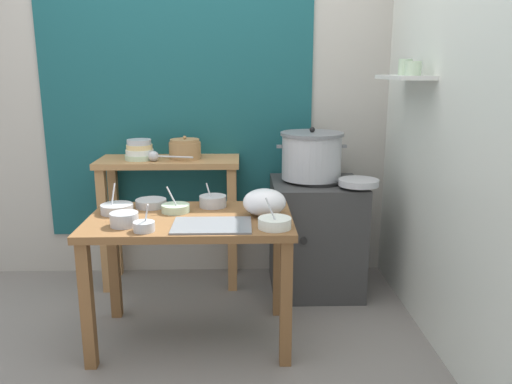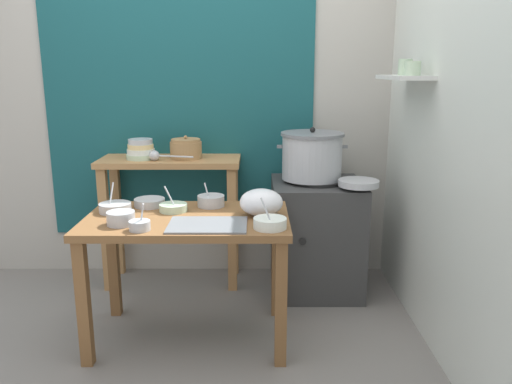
{
  "view_description": "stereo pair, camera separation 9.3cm",
  "coord_description": "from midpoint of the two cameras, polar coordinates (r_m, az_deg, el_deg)",
  "views": [
    {
      "loc": [
        0.3,
        -2.62,
        1.5
      ],
      "look_at": [
        0.38,
        0.18,
        0.82
      ],
      "focal_mm": 35.79,
      "sensor_mm": 36.0,
      "label": 1
    },
    {
      "loc": [
        0.39,
        -2.62,
        1.5
      ],
      "look_at": [
        0.38,
        0.18,
        0.82
      ],
      "focal_mm": 35.79,
      "sensor_mm": 36.0,
      "label": 2
    }
  ],
  "objects": [
    {
      "name": "bowl_stack_enamel",
      "position": [
        3.55,
        -13.62,
        4.55
      ],
      "size": [
        0.2,
        0.2,
        0.14
      ],
      "color": "#B7D1AD",
      "rests_on": "back_shelf_table"
    },
    {
      "name": "prep_table",
      "position": [
        2.82,
        -8.24,
        -4.94
      ],
      "size": [
        1.1,
        0.66,
        0.72
      ],
      "color": "brown",
      "rests_on": "ground"
    },
    {
      "name": "wide_pan",
      "position": [
        3.28,
        10.61,
        1.06
      ],
      "size": [
        0.26,
        0.26,
        0.04
      ],
      "primitive_type": "cylinder",
      "color": "#B7BABF",
      "rests_on": "stove_block"
    },
    {
      "name": "prep_bowl_2",
      "position": [
        2.69,
        -15.48,
        -2.9
      ],
      "size": [
        0.14,
        0.14,
        0.07
      ],
      "color": "#B7BABF",
      "rests_on": "prep_table"
    },
    {
      "name": "wall_right",
      "position": [
        3.02,
        19.03,
        9.12
      ],
      "size": [
        0.3,
        3.2,
        2.6
      ],
      "color": "silver",
      "rests_on": "ground"
    },
    {
      "name": "steamer_pot",
      "position": [
        3.42,
        5.45,
        4.08
      ],
      "size": [
        0.47,
        0.42,
        0.35
      ],
      "color": "#B7BABF",
      "rests_on": "stove_block"
    },
    {
      "name": "prep_bowl_3",
      "position": [
        2.98,
        -0.32,
        -1.05
      ],
      "size": [
        0.12,
        0.12,
        0.04
      ],
      "color": "#B7BABF",
      "rests_on": "prep_table"
    },
    {
      "name": "prep_bowl_6",
      "position": [
        2.56,
        1.06,
        -3.43
      ],
      "size": [
        0.17,
        0.17,
        0.16
      ],
      "color": "silver",
      "rests_on": "prep_table"
    },
    {
      "name": "ground_plane",
      "position": [
        3.04,
        -8.28,
        -16.07
      ],
      "size": [
        9.0,
        9.0,
        0.0
      ],
      "primitive_type": "plane",
      "color": "gray"
    },
    {
      "name": "stove_block",
      "position": [
        3.54,
        5.93,
        -4.85
      ],
      "size": [
        0.6,
        0.61,
        0.78
      ],
      "color": "#383838",
      "rests_on": "ground"
    },
    {
      "name": "prep_bowl_4",
      "position": [
        2.58,
        -13.42,
        -3.7
      ],
      "size": [
        0.11,
        0.11,
        0.14
      ],
      "color": "#B7BABF",
      "rests_on": "prep_table"
    },
    {
      "name": "prep_bowl_0",
      "position": [
        2.89,
        -9.88,
        -1.75
      ],
      "size": [
        0.16,
        0.16,
        0.15
      ],
      "color": "#B7D1AD",
      "rests_on": "prep_table"
    },
    {
      "name": "prep_bowl_5",
      "position": [
        3.02,
        -12.52,
        -1.19
      ],
      "size": [
        0.18,
        0.18,
        0.04
      ],
      "color": "#B7BABF",
      "rests_on": "prep_table"
    },
    {
      "name": "ladle",
      "position": [
        3.46,
        -11.93,
        3.94
      ],
      "size": [
        0.3,
        0.1,
        0.07
      ],
      "color": "#B7BABF",
      "rests_on": "back_shelf_table"
    },
    {
      "name": "prep_bowl_1",
      "position": [
        2.94,
        -16.16,
        -1.75
      ],
      "size": [
        0.18,
        0.18,
        0.16
      ],
      "color": "#B7BABF",
      "rests_on": "prep_table"
    },
    {
      "name": "serving_tray",
      "position": [
        2.61,
        -5.96,
        -3.73
      ],
      "size": [
        0.4,
        0.28,
        0.01
      ],
      "primitive_type": "cube",
      "color": "slate",
      "rests_on": "prep_table"
    },
    {
      "name": "back_shelf_table",
      "position": [
        3.59,
        -10.32,
        0.2
      ],
      "size": [
        0.96,
        0.4,
        0.9
      ],
      "color": "#B27F4C",
      "rests_on": "ground"
    },
    {
      "name": "clay_pot",
      "position": [
        3.52,
        -8.69,
        4.76
      ],
      "size": [
        0.22,
        0.22,
        0.16
      ],
      "color": "#A37A4C",
      "rests_on": "back_shelf_table"
    },
    {
      "name": "plastic_bag",
      "position": [
        2.76,
        -0.01,
        -1.17
      ],
      "size": [
        0.23,
        0.2,
        0.15
      ],
      "primitive_type": "ellipsoid",
      "color": "white",
      "rests_on": "prep_table"
    },
    {
      "name": "wall_back",
      "position": [
        3.73,
        -5.76,
        10.55
      ],
      "size": [
        4.4,
        0.12,
        2.6
      ],
      "color": "#B2ADA3",
      "rests_on": "ground"
    },
    {
      "name": "prep_bowl_7",
      "position": [
        2.97,
        -5.74,
        -0.98
      ],
      "size": [
        0.16,
        0.16,
        0.14
      ],
      "color": "#B7BABF",
      "rests_on": "prep_table"
    }
  ]
}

